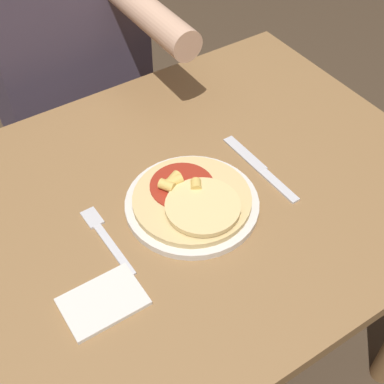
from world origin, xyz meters
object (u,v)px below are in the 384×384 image
Objects in this scene: pizza at (193,199)px; knife at (261,169)px; person_diner at (68,51)px; fork at (105,236)px; plate at (192,204)px; dining_table at (186,234)px.

knife is (0.17, 0.01, -0.02)m from pizza.
person_diner is (0.03, 0.65, -0.04)m from pizza.
plate is at bearing -7.96° from fork.
knife is (0.17, 0.01, -0.00)m from plate.
dining_table is 0.13m from plate.
plate is 0.02m from pizza.
person_diner is at bearing 87.16° from plate.
pizza is 0.17m from fork.
pizza is at bearing -92.86° from person_diner.
knife is (0.34, -0.02, 0.00)m from fork.
pizza reaches higher than fork.
person_diner reaches higher than knife.
fork is (-0.18, -0.01, 0.13)m from dining_table.
pizza is 0.17m from knife.
plate reaches higher than dining_table.
dining_table is at bearing 3.40° from fork.
person_diner is (0.20, 0.62, -0.01)m from fork.
person_diner reaches higher than dining_table.
plate is 0.17m from fork.
dining_table is 0.83× the size of person_diner.
plate is at bearing -177.91° from knife.
dining_table is at bearing 170.17° from knife.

